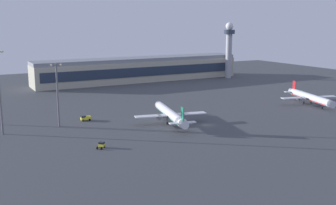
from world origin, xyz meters
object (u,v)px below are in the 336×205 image
Objects in this scene: apron_light_central at (57,91)px; pushback_tug at (101,145)px; airplane_mid_apron at (310,97)px; airplane_terminal_side at (171,114)px; control_tower at (229,46)px; maintenance_van at (86,118)px.

pushback_tug is at bearing -81.03° from apron_light_central.
airplane_mid_apron is 10.77× the size of pushback_tug.
airplane_mid_apron is at bearing 52.90° from pushback_tug.
airplane_terminal_side reaches higher than airplane_mid_apron.
apron_light_central is (-144.29, -81.73, -9.05)m from control_tower.
control_tower reaches higher than apron_light_central.
pushback_tug is at bearing 24.96° from airplane_mid_apron.
maintenance_van is at bearing 157.57° from airplane_terminal_side.
control_tower is 103.15m from airplane_mid_apron.
airplane_terminal_side reaches higher than maintenance_van.
maintenance_van is at bearing -149.60° from control_tower.
airplane_mid_apron reaches higher than maintenance_van.
control_tower is 1.63× the size of apron_light_central.
airplane_mid_apron is (-23.69, -98.45, -19.66)m from control_tower.
control_tower is at bearing 29.53° from apron_light_central.
airplane_mid_apron is 110.65m from maintenance_van.
maintenance_van is at bearing 18.85° from apron_light_central.
airplane_terminal_side is (-103.03, -98.18, -19.64)m from control_tower.
airplane_mid_apron is 0.98× the size of airplane_terminal_side.
airplane_terminal_side is 35.88m from maintenance_van.
apron_light_central is at bearing 8.31° from airplane_mid_apron.
airplane_mid_apron is at bearing -97.68° from maintenance_van.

